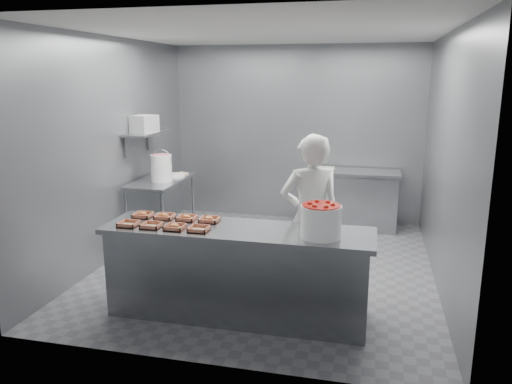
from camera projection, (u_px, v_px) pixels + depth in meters
floor at (267, 266)px, 6.24m from camera, size 4.50×4.50×0.00m
ceiling at (268, 32)px, 5.60m from camera, size 4.50×4.50×0.00m
wall_back at (296, 134)px, 8.05m from camera, size 4.00×0.04×2.80m
wall_left at (114, 149)px, 6.37m from camera, size 0.04×4.50×2.80m
wall_right at (445, 162)px, 5.47m from camera, size 0.04×4.50×2.80m
service_counter at (238, 272)px, 4.86m from camera, size 2.60×0.70×0.90m
prep_table at (162, 201)px, 7.05m from camera, size 0.60×1.20×0.90m
back_counter at (349, 199)px, 7.74m from camera, size 1.50×0.60×0.90m
wall_shelf at (147, 133)px, 6.87m from camera, size 0.35×0.90×0.03m
tray_0 at (129, 224)px, 4.84m from camera, size 0.19×0.18×0.04m
tray_1 at (152, 225)px, 4.79m from camera, size 0.19×0.18×0.04m
tray_2 at (175, 227)px, 4.73m from camera, size 0.19×0.18×0.06m
tray_3 at (199, 229)px, 4.68m from camera, size 0.19×0.18×0.04m
tray_4 at (143, 215)px, 5.14m from camera, size 0.19×0.18×0.06m
tray_5 at (165, 216)px, 5.08m from camera, size 0.19×0.18×0.06m
tray_6 at (187, 218)px, 5.03m from camera, size 0.19×0.18×0.06m
tray_7 at (209, 219)px, 4.98m from camera, size 0.19×0.18×0.06m
worker at (310, 218)px, 5.19m from camera, size 0.76×0.65×1.75m
strawberry_tub at (321, 220)px, 4.46m from camera, size 0.37×0.37×0.30m
glaze_bucket at (161, 167)px, 6.84m from camera, size 0.30×0.29×0.44m
bucket_lid at (173, 175)px, 7.20m from camera, size 0.43×0.43×0.03m
rag at (182, 173)px, 7.36m from camera, size 0.19×0.18×0.02m
appliance at (144, 124)px, 6.76m from camera, size 0.35×0.37×0.23m
paper_stack at (325, 168)px, 7.72m from camera, size 0.30×0.22×0.04m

